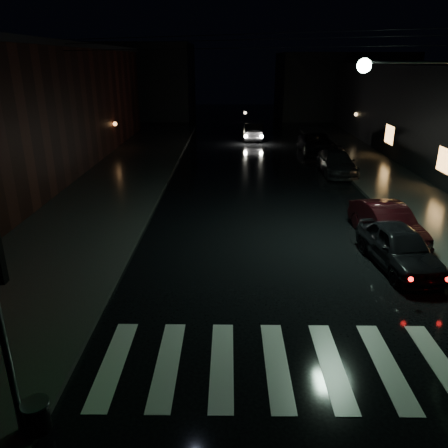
{
  "coord_description": "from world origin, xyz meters",
  "views": [
    {
      "loc": [
        1.34,
        -7.39,
        6.27
      ],
      "look_at": [
        1.19,
        4.99,
        1.6
      ],
      "focal_mm": 35.0,
      "sensor_mm": 36.0,
      "label": 1
    }
  ],
  "objects_px": {
    "parked_car_c": "(336,163)",
    "oncoming_car": "(254,131)",
    "parked_car_a": "(399,247)",
    "parked_car_d": "(317,143)",
    "parked_car_b": "(387,223)"
  },
  "relations": [
    {
      "from": "parked_car_c",
      "to": "oncoming_car",
      "type": "relative_size",
      "value": 1.1
    },
    {
      "from": "parked_car_a",
      "to": "parked_car_c",
      "type": "distance_m",
      "value": 12.34
    },
    {
      "from": "parked_car_c",
      "to": "oncoming_car",
      "type": "bearing_deg",
      "value": 110.09
    },
    {
      "from": "parked_car_d",
      "to": "parked_car_a",
      "type": "bearing_deg",
      "value": -90.79
    },
    {
      "from": "parked_car_a",
      "to": "parked_car_d",
      "type": "xyz_separation_m",
      "value": [
        0.82,
        18.34,
        0.01
      ]
    },
    {
      "from": "parked_car_b",
      "to": "parked_car_d",
      "type": "xyz_separation_m",
      "value": [
        0.46,
        16.11,
        0.02
      ]
    },
    {
      "from": "parked_car_a",
      "to": "oncoming_car",
      "type": "relative_size",
      "value": 0.97
    },
    {
      "from": "parked_car_b",
      "to": "parked_car_c",
      "type": "distance_m",
      "value": 10.1
    },
    {
      "from": "parked_car_a",
      "to": "parked_car_b",
      "type": "xyz_separation_m",
      "value": [
        0.36,
        2.23,
        -0.01
      ]
    },
    {
      "from": "parked_car_a",
      "to": "parked_car_b",
      "type": "bearing_deg",
      "value": 74.61
    },
    {
      "from": "parked_car_d",
      "to": "oncoming_car",
      "type": "distance_m",
      "value": 6.97
    },
    {
      "from": "parked_car_d",
      "to": "parked_car_b",
      "type": "bearing_deg",
      "value": -89.88
    },
    {
      "from": "parked_car_d",
      "to": "oncoming_car",
      "type": "bearing_deg",
      "value": 129.17
    },
    {
      "from": "parked_car_c",
      "to": "parked_car_d",
      "type": "height_order",
      "value": "parked_car_d"
    },
    {
      "from": "parked_car_d",
      "to": "parked_car_c",
      "type": "bearing_deg",
      "value": -88.23
    }
  ]
}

